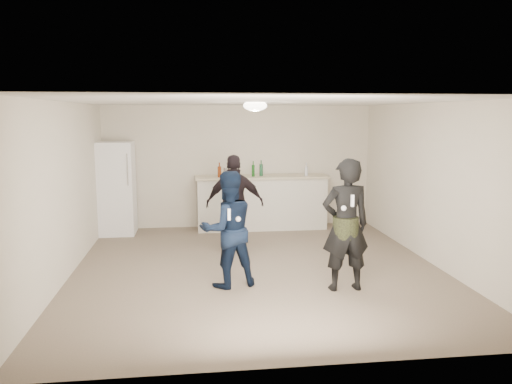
{
  "coord_description": "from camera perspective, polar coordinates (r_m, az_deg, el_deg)",
  "views": [
    {
      "loc": [
        -0.93,
        -7.24,
        2.32
      ],
      "look_at": [
        0.0,
        0.2,
        1.15
      ],
      "focal_mm": 35.0,
      "sensor_mm": 36.0,
      "label": 1
    }
  ],
  "objects": [
    {
      "name": "ceiling",
      "position": [
        7.31,
        0.2,
        10.28
      ],
      "size": [
        6.0,
        6.0,
        0.0
      ],
      "primitive_type": "plane",
      "rotation": [
        3.14,
        0.0,
        0.0
      ],
      "color": "silver",
      "rests_on": "wall_back"
    },
    {
      "name": "wall_right",
      "position": [
        8.2,
        19.63,
        0.85
      ],
      "size": [
        0.0,
        6.0,
        6.0
      ],
      "primitive_type": "plane",
      "rotation": [
        1.57,
        0.0,
        -1.57
      ],
      "color": "beige",
      "rests_on": "floor"
    },
    {
      "name": "nunchuk_woman",
      "position": [
        6.38,
        10.0,
        -1.84
      ],
      "size": [
        0.07,
        0.07,
        0.07
      ],
      "primitive_type": "sphere",
      "color": "silver",
      "rests_on": "woman"
    },
    {
      "name": "wall_left",
      "position": [
        7.54,
        -21.0,
        0.12
      ],
      "size": [
        0.0,
        6.0,
        6.0
      ],
      "primitive_type": "plane",
      "rotation": [
        1.57,
        0.0,
        1.57
      ],
      "color": "beige",
      "rests_on": "floor"
    },
    {
      "name": "man",
      "position": [
        6.74,
        -3.25,
        -4.27
      ],
      "size": [
        0.9,
        0.78,
        1.58
      ],
      "primitive_type": "imported",
      "rotation": [
        0.0,
        0.0,
        3.41
      ],
      "color": "#0F213F",
      "rests_on": "floor"
    },
    {
      "name": "wall_back",
      "position": [
        10.34,
        -1.93,
        2.93
      ],
      "size": [
        6.0,
        0.0,
        6.0
      ],
      "primitive_type": "plane",
      "rotation": [
        1.57,
        0.0,
        0.0
      ],
      "color": "beige",
      "rests_on": "floor"
    },
    {
      "name": "shaker",
      "position": [
        10.0,
        -3.55,
        2.28
      ],
      "size": [
        0.08,
        0.08,
        0.17
      ],
      "primitive_type": "cylinder",
      "color": "#ADADB2",
      "rests_on": "counter_top"
    },
    {
      "name": "counter",
      "position": [
        10.17,
        0.66,
        -1.3
      ],
      "size": [
        2.6,
        0.56,
        1.05
      ],
      "primitive_type": "cube",
      "color": "silver",
      "rests_on": "floor"
    },
    {
      "name": "fridge_handle",
      "position": [
        9.61,
        -14.48,
        2.49
      ],
      "size": [
        0.02,
        0.02,
        0.6
      ],
      "primitive_type": "cylinder",
      "color": "silver",
      "rests_on": "fridge"
    },
    {
      "name": "camo_shorts",
      "position": [
        6.68,
        10.2,
        -4.0
      ],
      "size": [
        0.34,
        0.34,
        0.28
      ],
      "primitive_type": "cylinder",
      "color": "#2B3317",
      "rests_on": "woman"
    },
    {
      "name": "wall_front",
      "position": [
        4.48,
        5.12,
        -5.02
      ],
      "size": [
        6.0,
        0.0,
        6.0
      ],
      "primitive_type": "plane",
      "rotation": [
        -1.57,
        0.0,
        0.0
      ],
      "color": "beige",
      "rests_on": "floor"
    },
    {
      "name": "woman",
      "position": [
        6.67,
        10.2,
        -3.73
      ],
      "size": [
        0.66,
        0.45,
        1.76
      ],
      "primitive_type": "imported",
      "rotation": [
        0.0,
        0.0,
        3.19
      ],
      "color": "black",
      "rests_on": "floor"
    },
    {
      "name": "counter_top",
      "position": [
        10.08,
        0.67,
        1.75
      ],
      "size": [
        2.68,
        0.64,
        0.04
      ],
      "primitive_type": "cube",
      "color": "beige",
      "rests_on": "counter"
    },
    {
      "name": "remote_woman",
      "position": [
        6.37,
        10.96,
        -0.98
      ],
      "size": [
        0.04,
        0.04,
        0.15
      ],
      "primitive_type": "cube",
      "color": "white",
      "rests_on": "woman"
    },
    {
      "name": "floor",
      "position": [
        7.66,
        0.19,
        -8.76
      ],
      "size": [
        6.0,
        6.0,
        0.0
      ],
      "primitive_type": "plane",
      "color": "#6B5B4C",
      "rests_on": "ground"
    },
    {
      "name": "ceiling_dome",
      "position": [
        7.6,
        -0.1,
        9.84
      ],
      "size": [
        0.36,
        0.36,
        0.16
      ],
      "primitive_type": "ellipsoid",
      "color": "white",
      "rests_on": "ceiling"
    },
    {
      "name": "nunchuk_man",
      "position": [
        6.46,
        -2.05,
        -3.11
      ],
      "size": [
        0.07,
        0.07,
        0.07
      ],
      "primitive_type": "sphere",
      "color": "silver",
      "rests_on": "man"
    },
    {
      "name": "bottle_cluster",
      "position": [
        9.97,
        0.11,
        2.42
      ],
      "size": [
        1.83,
        0.21,
        0.24
      ],
      "color": "silver",
      "rests_on": "counter_top"
    },
    {
      "name": "spectator",
      "position": [
        8.42,
        -2.43,
        -1.35
      ],
      "size": [
        1.0,
        0.47,
        1.66
      ],
      "primitive_type": "imported",
      "rotation": [
        0.0,
        0.0,
        3.07
      ],
      "color": "black",
      "rests_on": "floor"
    },
    {
      "name": "fridge",
      "position": [
        10.06,
        -15.71,
        0.42
      ],
      "size": [
        0.7,
        0.7,
        1.8
      ],
      "primitive_type": "cube",
      "color": "white",
      "rests_on": "floor"
    },
    {
      "name": "remote_man",
      "position": [
        6.41,
        -3.1,
        -2.58
      ],
      "size": [
        0.04,
        0.04,
        0.15
      ],
      "primitive_type": "cube",
      "color": "white",
      "rests_on": "man"
    }
  ]
}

